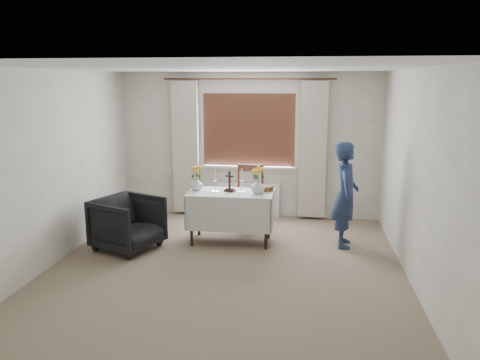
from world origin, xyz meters
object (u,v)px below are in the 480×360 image
person (345,195)px  armchair (128,223)px  wooden_chair (249,196)px  wooden_cross (230,181)px  flower_vase_right (258,186)px  flower_vase_left (197,184)px  altar_table (231,217)px

person → armchair: bearing=100.8°
wooden_chair → wooden_cross: size_ratio=3.30×
wooden_chair → flower_vase_right: size_ratio=4.76×
wooden_cross → wooden_chair: bearing=96.7°
wooden_chair → wooden_cross: bearing=-104.8°
wooden_chair → flower_vase_left: size_ratio=5.33×
wooden_chair → wooden_cross: wooden_cross is taller
altar_table → person: 1.69m
wooden_cross → flower_vase_left: 0.50m
armchair → flower_vase_left: bearing=-36.0°
wooden_cross → flower_vase_right: size_ratio=1.44×
altar_table → flower_vase_left: (-0.52, 0.05, 0.48)m
armchair → person: bearing=-57.2°
wooden_cross → flower_vase_left: (-0.50, 0.02, -0.06)m
wooden_cross → person: bearing=22.3°
flower_vase_left → flower_vase_right: size_ratio=0.89×
wooden_chair → armchair: 2.04m
person → flower_vase_left: size_ratio=8.03×
armchair → person: size_ratio=0.54×
person → flower_vase_right: person is taller
wooden_cross → flower_vase_right: (0.42, -0.06, -0.05)m
flower_vase_left → flower_vase_right: (0.92, -0.08, 0.01)m
altar_table → person: size_ratio=0.82×
altar_table → flower_vase_left: size_ratio=6.55×
person → wooden_cross: bearing=91.6°
altar_table → wooden_cross: wooden_cross is taller
altar_table → wooden_cross: 0.54m
altar_table → flower_vase_right: bearing=-3.2°
wooden_cross → altar_table: bearing=-36.4°
altar_table → flower_vase_left: bearing=174.2°
altar_table → wooden_cross: bearing=122.4°
person → flower_vase_right: size_ratio=7.17×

